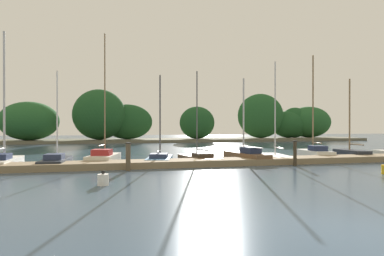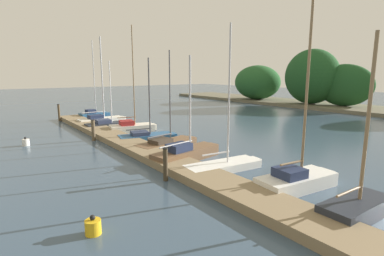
{
  "view_description": "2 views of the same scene",
  "coord_description": "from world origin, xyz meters",
  "px_view_note": "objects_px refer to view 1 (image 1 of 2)",
  "views": [
    {
      "loc": [
        -4.76,
        -5.62,
        2.19
      ],
      "look_at": [
        -0.44,
        13.05,
        2.12
      ],
      "focal_mm": 29.48,
      "sensor_mm": 36.0,
      "label": 1
    },
    {
      "loc": [
        15.14,
        4.21,
        4.42
      ],
      "look_at": [
        4.08,
        12.33,
        1.89
      ],
      "focal_mm": 28.14,
      "sensor_mm": 36.0,
      "label": 2
    }
  ],
  "objects_px": {
    "sailboat_8": "(314,152)",
    "channel_buoy_0": "(103,179)",
    "sailboat_6": "(245,156)",
    "sailboat_2": "(57,161)",
    "sailboat_7": "(276,156)",
    "sailboat_1": "(3,160)",
    "mooring_piling_2": "(295,153)",
    "sailboat_3": "(104,157)",
    "sailboat_4": "(160,158)",
    "sailboat_5": "(198,158)",
    "mooring_piling_1": "(128,156)",
    "sailboat_9": "(350,153)"
  },
  "relations": [
    {
      "from": "mooring_piling_2",
      "to": "sailboat_2",
      "type": "bearing_deg",
      "value": 168.36
    },
    {
      "from": "sailboat_8",
      "to": "sailboat_4",
      "type": "bearing_deg",
      "value": 99.77
    },
    {
      "from": "sailboat_3",
      "to": "sailboat_6",
      "type": "height_order",
      "value": "sailboat_3"
    },
    {
      "from": "sailboat_6",
      "to": "sailboat_1",
      "type": "bearing_deg",
      "value": 78.1
    },
    {
      "from": "sailboat_5",
      "to": "sailboat_7",
      "type": "xyz_separation_m",
      "value": [
        5.24,
        -0.13,
        0.0
      ]
    },
    {
      "from": "sailboat_5",
      "to": "mooring_piling_1",
      "type": "relative_size",
      "value": 4.07
    },
    {
      "from": "channel_buoy_0",
      "to": "sailboat_5",
      "type": "bearing_deg",
      "value": 51.84
    },
    {
      "from": "sailboat_4",
      "to": "mooring_piling_2",
      "type": "xyz_separation_m",
      "value": [
        7.27,
        -3.05,
        0.44
      ]
    },
    {
      "from": "sailboat_1",
      "to": "sailboat_2",
      "type": "height_order",
      "value": "sailboat_1"
    },
    {
      "from": "sailboat_6",
      "to": "sailboat_5",
      "type": "bearing_deg",
      "value": 68.12
    },
    {
      "from": "sailboat_5",
      "to": "sailboat_9",
      "type": "relative_size",
      "value": 1.02
    },
    {
      "from": "mooring_piling_2",
      "to": "sailboat_6",
      "type": "bearing_deg",
      "value": 127.98
    },
    {
      "from": "sailboat_6",
      "to": "mooring_piling_2",
      "type": "distance_m",
      "value": 3.2
    },
    {
      "from": "sailboat_1",
      "to": "sailboat_4",
      "type": "distance_m",
      "value": 8.57
    },
    {
      "from": "sailboat_8",
      "to": "channel_buoy_0",
      "type": "relative_size",
      "value": 12.94
    },
    {
      "from": "sailboat_2",
      "to": "mooring_piling_2",
      "type": "height_order",
      "value": "sailboat_2"
    },
    {
      "from": "sailboat_4",
      "to": "sailboat_8",
      "type": "bearing_deg",
      "value": -73.34
    },
    {
      "from": "sailboat_2",
      "to": "sailboat_8",
      "type": "height_order",
      "value": "sailboat_8"
    },
    {
      "from": "sailboat_8",
      "to": "sailboat_9",
      "type": "height_order",
      "value": "sailboat_8"
    },
    {
      "from": "sailboat_7",
      "to": "sailboat_8",
      "type": "bearing_deg",
      "value": -71.2
    },
    {
      "from": "sailboat_1",
      "to": "sailboat_3",
      "type": "height_order",
      "value": "sailboat_3"
    },
    {
      "from": "sailboat_7",
      "to": "channel_buoy_0",
      "type": "distance_m",
      "value": 12.62
    },
    {
      "from": "sailboat_6",
      "to": "sailboat_2",
      "type": "bearing_deg",
      "value": 79.39
    },
    {
      "from": "sailboat_8",
      "to": "sailboat_6",
      "type": "bearing_deg",
      "value": 108.24
    },
    {
      "from": "sailboat_2",
      "to": "sailboat_4",
      "type": "relative_size",
      "value": 0.99
    },
    {
      "from": "sailboat_9",
      "to": "sailboat_4",
      "type": "bearing_deg",
      "value": 91.91
    },
    {
      "from": "sailboat_5",
      "to": "sailboat_4",
      "type": "bearing_deg",
      "value": 80.7
    },
    {
      "from": "sailboat_2",
      "to": "sailboat_4",
      "type": "height_order",
      "value": "sailboat_4"
    },
    {
      "from": "sailboat_3",
      "to": "sailboat_5",
      "type": "xyz_separation_m",
      "value": [
        5.7,
        -0.4,
        -0.12
      ]
    },
    {
      "from": "sailboat_8",
      "to": "channel_buoy_0",
      "type": "distance_m",
      "value": 15.87
    },
    {
      "from": "sailboat_1",
      "to": "channel_buoy_0",
      "type": "height_order",
      "value": "sailboat_1"
    },
    {
      "from": "sailboat_1",
      "to": "sailboat_7",
      "type": "distance_m",
      "value": 16.24
    },
    {
      "from": "sailboat_4",
      "to": "sailboat_9",
      "type": "bearing_deg",
      "value": -76.36
    },
    {
      "from": "sailboat_5",
      "to": "channel_buoy_0",
      "type": "height_order",
      "value": "sailboat_5"
    },
    {
      "from": "sailboat_2",
      "to": "mooring_piling_2",
      "type": "xyz_separation_m",
      "value": [
        13.05,
        -2.69,
        0.41
      ]
    },
    {
      "from": "sailboat_6",
      "to": "sailboat_7",
      "type": "xyz_separation_m",
      "value": [
        2.36,
        0.49,
        -0.13
      ]
    },
    {
      "from": "mooring_piling_1",
      "to": "sailboat_3",
      "type": "bearing_deg",
      "value": 110.81
    },
    {
      "from": "channel_buoy_0",
      "to": "mooring_piling_1",
      "type": "bearing_deg",
      "value": 75.08
    },
    {
      "from": "sailboat_2",
      "to": "mooring_piling_1",
      "type": "bearing_deg",
      "value": -122.96
    },
    {
      "from": "sailboat_2",
      "to": "sailboat_3",
      "type": "distance_m",
      "value": 2.65
    },
    {
      "from": "sailboat_3",
      "to": "sailboat_8",
      "type": "relative_size",
      "value": 1.07
    },
    {
      "from": "sailboat_8",
      "to": "channel_buoy_0",
      "type": "height_order",
      "value": "sailboat_8"
    },
    {
      "from": "mooring_piling_2",
      "to": "sailboat_3",
      "type": "bearing_deg",
      "value": 161.47
    },
    {
      "from": "sailboat_8",
      "to": "channel_buoy_0",
      "type": "bearing_deg",
      "value": 124.39
    },
    {
      "from": "sailboat_4",
      "to": "channel_buoy_0",
      "type": "relative_size",
      "value": 9.55
    },
    {
      "from": "sailboat_8",
      "to": "sailboat_9",
      "type": "xyz_separation_m",
      "value": [
        2.51,
        -0.56,
        -0.03
      ]
    },
    {
      "from": "sailboat_8",
      "to": "mooring_piling_2",
      "type": "bearing_deg",
      "value": 141.11
    },
    {
      "from": "sailboat_5",
      "to": "mooring_piling_1",
      "type": "height_order",
      "value": "sailboat_5"
    },
    {
      "from": "sailboat_1",
      "to": "sailboat_7",
      "type": "relative_size",
      "value": 1.14
    },
    {
      "from": "sailboat_7",
      "to": "sailboat_2",
      "type": "bearing_deg",
      "value": 98.12
    }
  ]
}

